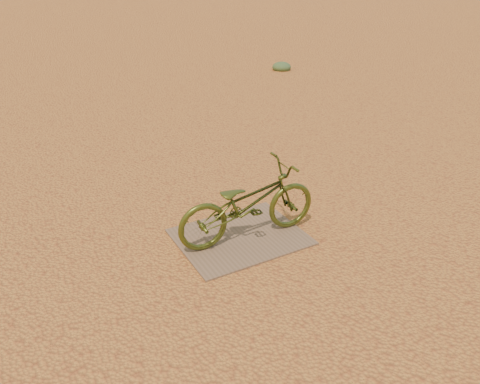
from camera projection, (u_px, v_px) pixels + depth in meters
ground at (237, 249)px, 5.31m from camera, size 120.00×120.00×0.00m
plywood_board at (240, 237)px, 5.51m from camera, size 1.44×1.15×0.02m
bicycle at (248, 203)px, 5.29m from camera, size 1.73×0.68×0.89m
kale_b at (281, 70)px, 13.71m from camera, size 0.55×0.55×0.30m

